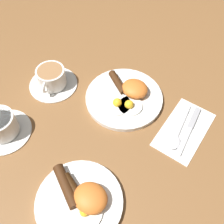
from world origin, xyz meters
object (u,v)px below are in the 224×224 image
object	(u,v)px
teacup_near	(52,79)
knife	(190,127)
teacup_far	(1,126)
breakfast_plate_near	(126,96)
spoon	(176,137)
breakfast_plate_far	(81,200)

from	to	relation	value
teacup_near	knife	size ratio (longest dim) A/B	0.87
teacup_near	teacup_far	bearing A→B (deg)	89.96
teacup_near	knife	xyz separation A→B (m)	(-0.44, -0.09, -0.02)
breakfast_plate_near	spoon	world-z (taller)	breakfast_plate_near
breakfast_plate_near	spoon	xyz separation A→B (m)	(-0.20, 0.04, -0.01)
teacup_far	knife	world-z (taller)	teacup_far
spoon	teacup_near	bearing A→B (deg)	-91.10
breakfast_plate_near	breakfast_plate_far	distance (m)	0.34
teacup_far	spoon	bearing A→B (deg)	-149.42
breakfast_plate_far	teacup_near	world-z (taller)	teacup_near
teacup_near	knife	bearing A→B (deg)	-168.74
breakfast_plate_far	spoon	size ratio (longest dim) A/B	1.25
teacup_near	spoon	distance (m)	0.43
breakfast_plate_far	teacup_near	xyz separation A→B (m)	(0.31, -0.25, 0.01)
breakfast_plate_far	knife	bearing A→B (deg)	-111.75
breakfast_plate_near	teacup_far	xyz separation A→B (m)	(0.23, 0.30, 0.02)
breakfast_plate_near	breakfast_plate_far	bearing A→B (deg)	103.07
teacup_far	spoon	world-z (taller)	teacup_far
teacup_far	knife	xyz separation A→B (m)	(-0.44, -0.30, -0.02)
breakfast_plate_far	knife	size ratio (longest dim) A/B	1.19
breakfast_plate_near	teacup_near	xyz separation A→B (m)	(0.23, 0.08, 0.01)
breakfast_plate_far	teacup_far	world-z (taller)	teacup_far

